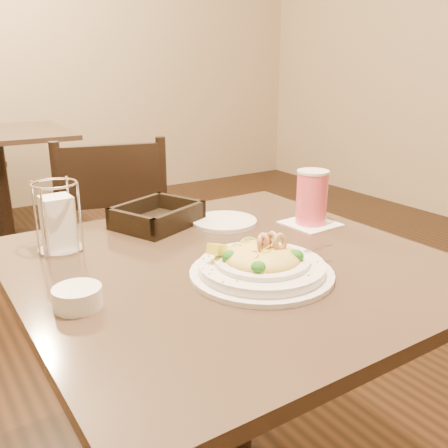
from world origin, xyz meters
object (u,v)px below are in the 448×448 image
drink_glass (312,198)px  butter_ramekin (78,297)px  main_table (229,354)px  side_plate (224,222)px  dining_chair_near (113,245)px  bread_basket (157,218)px  napkin_caddy (58,221)px  pasta_bowl (262,264)px

drink_glass → butter_ramekin: drink_glass is taller
main_table → drink_glass: 0.47m
main_table → side_plate: bearing=58.9°
main_table → butter_ramekin: size_ratio=10.16×
dining_chair_near → drink_glass: bearing=122.7°
side_plate → butter_ramekin: butter_ramekin is taller
bread_basket → butter_ramekin: (-0.33, -0.35, -0.00)m
butter_ramekin → main_table: bearing=5.7°
dining_chair_near → side_plate: (0.07, -0.69, 0.27)m
dining_chair_near → butter_ramekin: (-0.42, -0.95, 0.28)m
napkin_caddy → butter_ramekin: (-0.06, -0.31, -0.05)m
drink_glass → butter_ramekin: size_ratio=1.68×
main_table → side_plate: side_plate is taller
napkin_caddy → dining_chair_near: bearing=60.8°
drink_glass → bread_basket: (-0.35, 0.22, -0.05)m
butter_ramekin → side_plate: bearing=28.1°
napkin_caddy → drink_glass: bearing=-15.8°
main_table → pasta_bowl: pasta_bowl is taller
pasta_bowl → bread_basket: (-0.03, 0.42, -0.01)m
napkin_caddy → side_plate: size_ratio=0.93×
dining_chair_near → bread_basket: dining_chair_near is taller
dining_chair_near → butter_ramekin: dining_chair_near is taller
drink_glass → napkin_caddy: napkin_caddy is taller
dining_chair_near → main_table: bearing=100.8°
napkin_caddy → side_plate: (0.43, -0.04, -0.07)m
pasta_bowl → napkin_caddy: napkin_caddy is taller
drink_glass → side_plate: drink_glass is taller
main_table → butter_ramekin: (-0.35, -0.04, 0.26)m
pasta_bowl → drink_glass: drink_glass is taller
butter_ramekin → drink_glass: bearing=10.6°
drink_glass → side_plate: 0.25m
main_table → bread_basket: size_ratio=3.47×
pasta_bowl → napkin_caddy: size_ratio=2.00×
drink_glass → butter_ramekin: (-0.68, -0.13, -0.05)m
dining_chair_near → bread_basket: 0.67m
pasta_bowl → butter_ramekin: (-0.36, 0.07, -0.01)m
side_plate → butter_ramekin: 0.56m
main_table → drink_glass: (0.33, 0.09, 0.32)m
main_table → napkin_caddy: 0.51m
pasta_bowl → side_plate: 0.36m
dining_chair_near → butter_ramekin: 1.08m
napkin_caddy → butter_ramekin: napkin_caddy is taller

